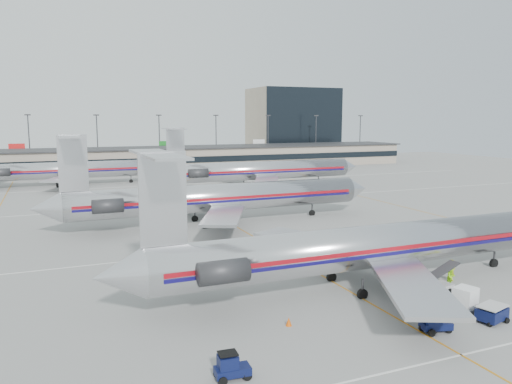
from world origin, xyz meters
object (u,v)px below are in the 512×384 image
tug_center (435,322)px  jet_foreground (367,246)px  uld_container (465,300)px  belt_loader (432,287)px  jet_second_row (214,198)px

tug_center → jet_foreground: bearing=97.8°
uld_container → tug_center: bearing=-175.8°
uld_container → belt_loader: bearing=66.4°
jet_second_row → tug_center: (2.80, -38.75, -2.82)m
uld_container → jet_foreground: bearing=94.8°
tug_center → jet_second_row: bearing=109.3°
jet_second_row → belt_loader: 34.06m
belt_loader → jet_second_row: bearing=96.3°
uld_container → jet_second_row: bearing=82.7°
tug_center → uld_container: uld_container is taller
jet_second_row → belt_loader: bearing=-77.0°
belt_loader → uld_container: bearing=-101.9°
jet_second_row → uld_container: 37.66m
jet_foreground → belt_loader: bearing=-46.5°
jet_foreground → jet_second_row: (-4.03, 29.24, 0.10)m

